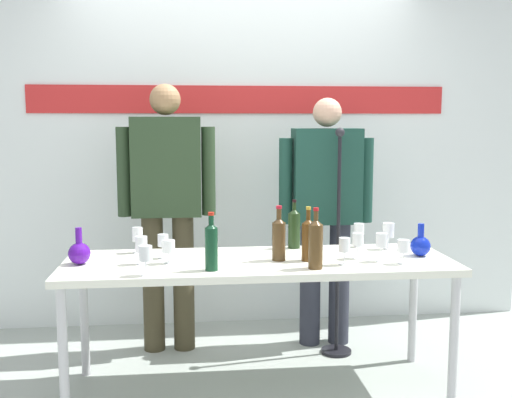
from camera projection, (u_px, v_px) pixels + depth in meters
The scene contains 24 objects.
ground_plane at pixel (259, 389), 3.47m from camera, with size 10.00×10.00×0.00m, color #9EA7A0.
back_wall at pixel (240, 124), 4.51m from camera, with size 4.35×0.11×3.00m.
display_table at pixel (259, 270), 3.38m from camera, with size 2.15×0.70×0.76m.
decanter_blue_left at pixel (79, 252), 3.26m from camera, with size 0.12×0.12×0.20m.
decanter_blue_right at pixel (420, 245), 3.46m from camera, with size 0.11×0.11×0.19m.
presenter_left at pixel (167, 199), 3.95m from camera, with size 0.63×0.22×1.76m.
presenter_right at pixel (326, 205), 4.07m from camera, with size 0.64×0.22×1.67m.
wine_bottle_0 at pixel (316, 243), 3.16m from camera, with size 0.08×0.08×0.32m.
wine_bottle_1 at pixel (294, 227), 3.67m from camera, with size 0.07×0.07×0.30m.
wine_bottle_2 at pixel (279, 237), 3.34m from camera, with size 0.07×0.07×0.31m.
wine_bottle_3 at pixel (211, 245), 3.12m from camera, with size 0.07×0.07×0.30m.
wine_bottle_4 at pixel (308, 238), 3.33m from camera, with size 0.07×0.07×0.30m.
wine_glass_left_0 at pixel (141, 245), 3.25m from camera, with size 0.07×0.07×0.15m.
wine_glass_left_1 at pixel (146, 254), 3.01m from camera, with size 0.07×0.07×0.15m.
wine_glass_left_2 at pixel (168, 247), 3.27m from camera, with size 0.07×0.07×0.13m.
wine_glass_left_3 at pixel (137, 235), 3.53m from camera, with size 0.06×0.06×0.15m.
wine_glass_left_4 at pixel (163, 241), 3.39m from camera, with size 0.06×0.06×0.14m.
wine_glass_right_0 at pixel (382, 241), 3.32m from camera, with size 0.06×0.06×0.16m.
wine_glass_right_1 at pixel (388, 231), 3.64m from camera, with size 0.07×0.07×0.16m.
wine_glass_right_2 at pixel (344, 246), 3.24m from camera, with size 0.06×0.06×0.15m.
wine_glass_right_3 at pixel (358, 240), 3.39m from camera, with size 0.06×0.06×0.15m.
wine_glass_right_4 at pixel (403, 247), 3.26m from camera, with size 0.07×0.07×0.13m.
wine_glass_right_5 at pixel (359, 229), 3.70m from camera, with size 0.06×0.06×0.15m.
microphone_stand at pixel (337, 280), 3.95m from camera, with size 0.20×0.20×1.48m.
Camera 1 is at (-0.37, -3.28, 1.53)m, focal length 42.58 mm.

